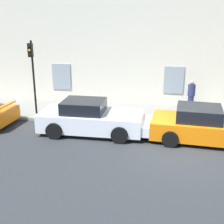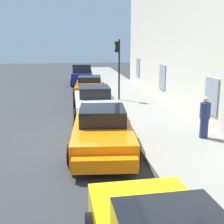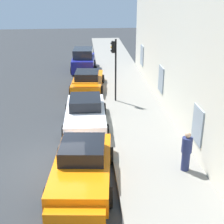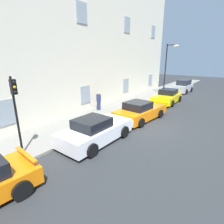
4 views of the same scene
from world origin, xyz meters
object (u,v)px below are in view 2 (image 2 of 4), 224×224
object	(u,v)px
sportscar_red_lead	(90,86)
hatchback_distant	(82,75)
traffic_light	(118,59)
pedestrian_admiring	(205,117)
sportscar_white_middle	(103,134)
sportscar_yellow_flank	(95,104)

from	to	relation	value
sportscar_red_lead	hatchback_distant	size ratio (longest dim) A/B	1.31
traffic_light	pedestrian_admiring	xyz separation A→B (m)	(8.02, 2.01, -1.73)
sportscar_white_middle	traffic_light	world-z (taller)	traffic_light
sportscar_white_middle	hatchback_distant	distance (m)	16.18
sportscar_red_lead	sportscar_white_middle	distance (m)	11.22
traffic_light	sportscar_white_middle	bearing A→B (deg)	-13.21
sportscar_yellow_flank	sportscar_white_middle	world-z (taller)	sportscar_yellow_flank
sportscar_red_lead	sportscar_white_middle	world-z (taller)	sportscar_white_middle
sportscar_yellow_flank	hatchback_distant	world-z (taller)	hatchback_distant
sportscar_red_lead	sportscar_yellow_flank	distance (m)	6.31
hatchback_distant	pedestrian_admiring	distance (m)	16.22
sportscar_white_middle	pedestrian_admiring	distance (m)	4.02
sportscar_yellow_flank	sportscar_white_middle	xyz separation A→B (m)	(4.91, -0.19, -0.02)
sportscar_red_lead	pedestrian_admiring	distance (m)	11.38
sportscar_yellow_flank	traffic_light	xyz separation A→B (m)	(-3.52, 1.79, 2.03)
sportscar_red_lead	sportscar_white_middle	xyz separation A→B (m)	(11.21, -0.42, 0.01)
sportscar_yellow_flank	hatchback_distant	size ratio (longest dim) A/B	1.37
sportscar_white_middle	pedestrian_admiring	size ratio (longest dim) A/B	3.14
hatchback_distant	traffic_light	world-z (taller)	traffic_light
sportscar_red_lead	sportscar_white_middle	size ratio (longest dim) A/B	0.94
sportscar_red_lead	hatchback_distant	xyz separation A→B (m)	(-4.96, -0.27, 0.22)
sportscar_red_lead	traffic_light	size ratio (longest dim) A/B	1.28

